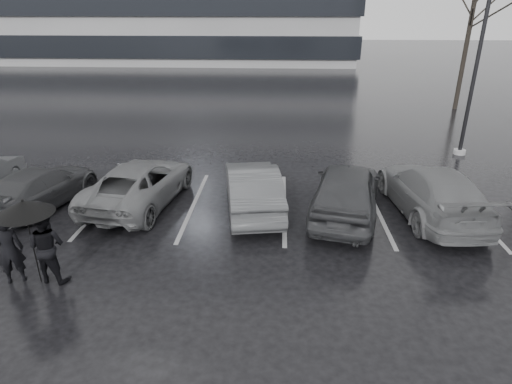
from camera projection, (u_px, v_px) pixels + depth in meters
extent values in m
plane|color=black|center=(261.00, 247.00, 10.85)|extent=(160.00, 160.00, 0.00)
cube|color=black|center=(108.00, 39.00, 55.21)|extent=(60.60, 25.60, 2.20)
cube|color=black|center=(103.00, 5.00, 53.63)|extent=(60.60, 25.60, 2.20)
imported|color=black|center=(346.00, 190.00, 12.34)|extent=(2.77, 4.81, 1.54)
imported|color=#313234|center=(253.00, 187.00, 12.70)|extent=(2.10, 4.38, 1.39)
imported|color=#4B4B4E|center=(140.00, 183.00, 13.14)|extent=(2.83, 4.95, 1.30)
imported|color=black|center=(41.00, 187.00, 12.99)|extent=(2.47, 4.37, 1.19)
imported|color=#4B4B4E|center=(432.00, 191.00, 12.40)|extent=(2.46, 5.11, 1.43)
imported|color=black|center=(9.00, 250.00, 9.21)|extent=(0.69, 0.60, 1.59)
imported|color=black|center=(47.00, 246.00, 9.25)|extent=(0.91, 0.76, 1.70)
cylinder|color=black|center=(33.00, 248.00, 9.18)|extent=(0.03, 0.03, 1.71)
cone|color=black|center=(24.00, 207.00, 8.80)|extent=(1.17, 1.17, 0.30)
sphere|color=black|center=(22.00, 201.00, 8.74)|extent=(0.05, 0.05, 0.05)
cylinder|color=#98999B|center=(459.00, 152.00, 17.79)|extent=(0.48, 0.48, 0.19)
cylinder|color=black|center=(480.00, 45.00, 16.13)|extent=(0.15, 0.15, 8.60)
cube|color=#969698|center=(19.00, 200.00, 13.54)|extent=(0.12, 5.00, 0.00)
cube|color=#969698|center=(105.00, 202.00, 13.40)|extent=(0.12, 5.00, 0.00)
cube|color=#969698|center=(194.00, 204.00, 13.25)|extent=(0.12, 5.00, 0.00)
cube|color=#969698|center=(284.00, 206.00, 13.11)|extent=(0.12, 5.00, 0.00)
cube|color=#969698|center=(376.00, 208.00, 12.97)|extent=(0.12, 5.00, 0.00)
cube|color=#969698|center=(471.00, 211.00, 12.83)|extent=(0.12, 5.00, 0.00)
cylinder|color=black|center=(468.00, 34.00, 24.21)|extent=(0.26, 0.26, 8.50)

